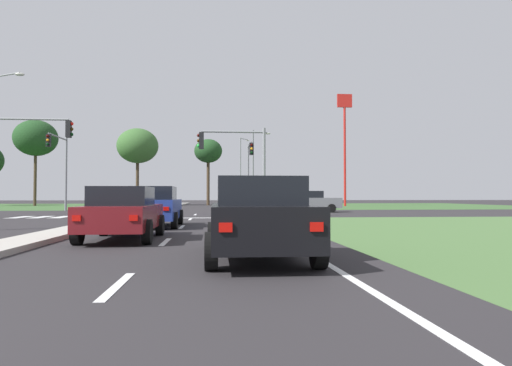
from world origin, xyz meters
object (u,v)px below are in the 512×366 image
at_px(car_blue_near, 154,206).
at_px(treeline_third, 138,146).
at_px(car_black_second, 258,217).
at_px(traffic_signal_near_right, 239,156).
at_px(car_red_fifth, 140,201).
at_px(traffic_signal_far_right, 249,164).
at_px(fastfood_pole_sign, 345,126).
at_px(car_grey_fourth, 309,201).
at_px(treeline_fourth, 208,152).
at_px(car_navy_third, 250,202).
at_px(treeline_second, 36,138).
at_px(car_maroon_sixth, 123,213).
at_px(pedestrian_at_median, 166,196).
at_px(street_lamp_fourth, 241,167).
at_px(street_lamp_third, 254,164).
at_px(traffic_signal_far_left, 60,159).
at_px(traffic_signal_near_left, 19,147).

bearing_deg(car_blue_near, treeline_third, 100.38).
height_order(car_black_second, traffic_signal_near_right, traffic_signal_near_right).
distance_m(car_red_fifth, traffic_signal_far_right, 11.55).
relative_size(car_blue_near, treeline_third, 0.44).
relative_size(traffic_signal_far_right, fastfood_pole_sign, 0.42).
xyz_separation_m(car_grey_fourth, treeline_fourth, (-8.06, 26.09, 6.22)).
bearing_deg(car_navy_third, car_black_second, 176.17).
height_order(car_navy_third, fastfood_pole_sign, fastfood_pole_sign).
relative_size(fastfood_pole_sign, treeline_second, 1.27).
relative_size(car_maroon_sixth, pedestrian_at_median, 2.37).
bearing_deg(street_lamp_fourth, treeline_third, -137.76).
distance_m(car_maroon_sixth, traffic_signal_near_right, 13.91).
distance_m(street_lamp_third, fastfood_pole_sign, 14.00).
bearing_deg(traffic_signal_far_right, car_black_second, -93.82).
bearing_deg(street_lamp_third, traffic_signal_near_right, -97.12).
height_order(traffic_signal_far_right, traffic_signal_far_left, traffic_signal_far_left).
relative_size(car_blue_near, street_lamp_third, 0.54).
distance_m(car_navy_third, pedestrian_at_median, 16.07).
distance_m(street_lamp_third, treeline_fourth, 13.38).
bearing_deg(car_red_fifth, car_maroon_sixth, 98.33).
distance_m(car_blue_near, car_navy_third, 13.48).
distance_m(car_red_fifth, street_lamp_fourth, 32.09).
xyz_separation_m(traffic_signal_far_right, traffic_signal_far_left, (-15.20, -0.01, 0.32)).
distance_m(treeline_second, treeline_third, 12.35).
xyz_separation_m(car_navy_third, car_red_fifth, (-9.31, 12.04, -0.04)).
bearing_deg(treeline_third, car_red_fifth, -79.73).
xyz_separation_m(car_maroon_sixth, treeline_fourth, (1.59, 47.24, 6.28)).
bearing_deg(traffic_signal_far_left, street_lamp_third, 32.12).
bearing_deg(car_maroon_sixth, fastfood_pole_sign, 66.22).
xyz_separation_m(car_blue_near, treeline_second, (-19.90, 40.49, 7.59)).
bearing_deg(street_lamp_third, pedestrian_at_median, -163.32).
bearing_deg(car_red_fifth, traffic_signal_far_right, 151.34).
height_order(car_navy_third, street_lamp_fourth, street_lamp_fourth).
bearing_deg(street_lamp_third, street_lamp_fourth, 90.17).
xyz_separation_m(car_maroon_sixth, treeline_second, (-19.75, 45.93, 7.65)).
distance_m(car_black_second, pedestrian_at_median, 37.03).
distance_m(car_blue_near, street_lamp_fourth, 54.99).
distance_m(car_maroon_sixth, treeline_fourth, 47.69).
xyz_separation_m(street_lamp_third, pedestrian_at_median, (-8.91, -2.67, -3.38)).
bearing_deg(car_grey_fourth, traffic_signal_far_right, -129.96).
bearing_deg(treeline_second, street_lamp_third, -22.29).
relative_size(car_grey_fourth, traffic_signal_near_right, 0.90).
height_order(traffic_signal_near_right, treeline_fourth, treeline_fourth).
xyz_separation_m(car_grey_fourth, treeline_second, (-29.40, 24.78, 7.59)).
height_order(street_lamp_fourth, treeline_fourth, street_lamp_fourth).
bearing_deg(treeline_third, traffic_signal_far_left, -96.06).
relative_size(car_blue_near, car_maroon_sixth, 1.03).
relative_size(traffic_signal_near_left, street_lamp_third, 0.70).
relative_size(pedestrian_at_median, fastfood_pole_sign, 0.13).
height_order(street_lamp_third, pedestrian_at_median, street_lamp_third).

